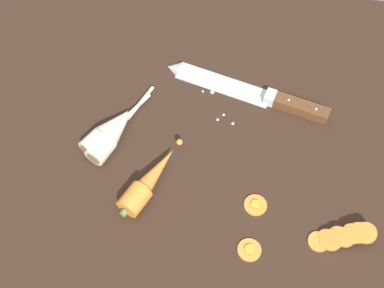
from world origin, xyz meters
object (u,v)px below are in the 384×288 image
(parsnip_mid_left, at_px, (114,133))
(carrot_slice_stack, at_px, (342,237))
(whole_carrot, at_px, (148,182))
(parsnip_front, at_px, (108,131))
(carrot_slice_stray_mid, at_px, (249,250))
(carrot_slice_stray_near, at_px, (256,205))
(chefs_knife, at_px, (243,90))

(parsnip_mid_left, distance_m, carrot_slice_stack, 0.45)
(whole_carrot, height_order, parsnip_mid_left, whole_carrot)
(carrot_slice_stack, bearing_deg, parsnip_front, 162.59)
(whole_carrot, relative_size, parsnip_front, 1.03)
(whole_carrot, xyz_separation_m, parsnip_front, (-0.10, 0.09, -0.00))
(whole_carrot, bearing_deg, carrot_slice_stray_mid, -25.00)
(parsnip_front, relative_size, carrot_slice_stray_mid, 4.05)
(carrot_slice_stray_mid, bearing_deg, carrot_slice_stray_near, 88.25)
(chefs_knife, xyz_separation_m, carrot_slice_stray_near, (0.05, -0.25, -0.00))
(whole_carrot, relative_size, carrot_slice_stray_near, 4.13)
(parsnip_front, height_order, carrot_slice_stack, parsnip_front)
(carrot_slice_stray_near, bearing_deg, parsnip_front, 161.31)
(carrot_slice_stray_near, bearing_deg, parsnip_mid_left, 161.05)
(carrot_slice_stray_near, distance_m, carrot_slice_stray_mid, 0.08)
(parsnip_front, relative_size, carrot_slice_stray_near, 4.02)
(whole_carrot, xyz_separation_m, parsnip_mid_left, (-0.09, 0.09, -0.00))
(parsnip_front, bearing_deg, carrot_slice_stack, -17.41)
(parsnip_mid_left, height_order, carrot_slice_stray_near, parsnip_mid_left)
(carrot_slice_stack, xyz_separation_m, carrot_slice_stray_mid, (-0.15, -0.04, -0.01))
(parsnip_front, distance_m, parsnip_mid_left, 0.01)
(whole_carrot, distance_m, parsnip_mid_left, 0.13)
(parsnip_mid_left, relative_size, carrot_slice_stray_mid, 4.81)
(chefs_knife, bearing_deg, whole_carrot, -120.48)
(whole_carrot, xyz_separation_m, carrot_slice_stray_near, (0.19, -0.01, -0.02))
(chefs_knife, relative_size, carrot_slice_stray_near, 8.44)
(whole_carrot, distance_m, carrot_slice_stray_near, 0.19)
(parsnip_mid_left, xyz_separation_m, carrot_slice_stray_mid, (0.28, -0.18, -0.02))
(carrot_slice_stray_near, height_order, carrot_slice_stray_mid, same)
(carrot_slice_stack, bearing_deg, carrot_slice_stray_mid, -163.61)
(parsnip_mid_left, bearing_deg, carrot_slice_stray_mid, -32.94)
(carrot_slice_stack, distance_m, carrot_slice_stray_mid, 0.16)
(parsnip_mid_left, xyz_separation_m, carrot_slice_stack, (0.43, -0.14, -0.01))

